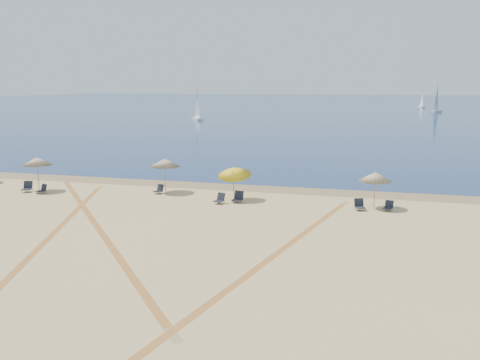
% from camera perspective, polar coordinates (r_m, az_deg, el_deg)
% --- Properties ---
extents(ground, '(160.00, 160.00, 0.00)m').
position_cam_1_polar(ground, '(16.49, -19.20, -16.90)').
color(ground, tan).
rests_on(ground, ground).
extents(ocean, '(500.00, 500.00, 0.00)m').
position_cam_1_polar(ocean, '(237.23, 13.11, 8.43)').
color(ocean, '#0C2151').
rests_on(ocean, ground).
extents(wet_sand, '(500.00, 500.00, 0.00)m').
position_cam_1_polar(wet_sand, '(37.71, 1.58, -0.87)').
color(wet_sand, olive).
rests_on(wet_sand, ground).
extents(umbrella_1, '(2.06, 2.06, 2.48)m').
position_cam_1_polar(umbrella_1, '(39.12, -21.70, 1.97)').
color(umbrella_1, gray).
rests_on(umbrella_1, ground).
extents(umbrella_2, '(2.16, 2.16, 2.43)m').
position_cam_1_polar(umbrella_2, '(36.35, -8.39, 1.93)').
color(umbrella_2, gray).
rests_on(umbrella_2, ground).
extents(umbrella_3, '(2.18, 2.25, 2.47)m').
position_cam_1_polar(umbrella_3, '(33.51, -0.65, 0.99)').
color(umbrella_3, gray).
rests_on(umbrella_3, ground).
extents(umbrella_4, '(1.96, 1.98, 2.28)m').
position_cam_1_polar(umbrella_4, '(32.34, 14.86, 0.37)').
color(umbrella_4, gray).
rests_on(umbrella_4, ground).
extents(chair_2, '(0.78, 0.85, 0.74)m').
position_cam_1_polar(chair_2, '(39.30, -22.65, -0.74)').
color(chair_2, black).
rests_on(chair_2, ground).
extents(chair_3, '(0.71, 0.77, 0.64)m').
position_cam_1_polar(chair_3, '(38.35, -21.19, -0.97)').
color(chair_3, black).
rests_on(chair_3, ground).
extents(chair_4, '(0.70, 0.76, 0.64)m').
position_cam_1_polar(chair_4, '(36.12, -9.02, -1.06)').
color(chair_4, black).
rests_on(chair_4, ground).
extents(chair_5, '(0.73, 0.79, 0.67)m').
position_cam_1_polar(chair_5, '(32.69, -2.27, -2.12)').
color(chair_5, black).
rests_on(chair_5, ground).
extents(chair_6, '(0.68, 0.77, 0.73)m').
position_cam_1_polar(chair_6, '(32.97, -0.21, -1.96)').
color(chair_6, black).
rests_on(chair_6, ground).
extents(chair_7, '(0.75, 0.81, 0.68)m').
position_cam_1_polar(chair_7, '(31.82, 13.19, -2.74)').
color(chair_7, black).
rests_on(chair_7, ground).
extents(chair_8, '(0.64, 0.70, 0.60)m').
position_cam_1_polar(chair_8, '(32.14, 16.25, -2.82)').
color(chair_8, black).
rests_on(chair_8, ground).
extents(sailboat_0, '(3.70, 5.62, 8.29)m').
position_cam_1_polar(sailboat_0, '(153.52, 21.08, 7.96)').
color(sailboat_0, white).
rests_on(sailboat_0, ocean).
extents(sailboat_1, '(2.20, 4.95, 7.15)m').
position_cam_1_polar(sailboat_1, '(188.22, 19.62, 8.29)').
color(sailboat_1, white).
rests_on(sailboat_1, ocean).
extents(sailboat_2, '(3.77, 4.59, 7.11)m').
position_cam_1_polar(sailboat_2, '(112.85, -4.78, 7.77)').
color(sailboat_2, white).
rests_on(sailboat_2, ocean).
extents(tire_tracks, '(46.78, 42.45, 0.00)m').
position_cam_1_polar(tire_tracks, '(25.08, -13.06, -7.02)').
color(tire_tracks, tan).
rests_on(tire_tracks, ground).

